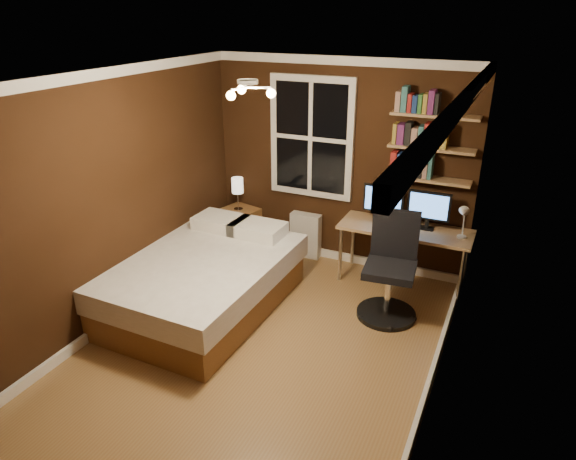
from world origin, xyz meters
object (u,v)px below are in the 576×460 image
at_px(desk_lamp, 463,221).
at_px(monitor_right, 428,211).
at_px(bedside_lamp, 238,194).
at_px(radiator, 306,235).
at_px(monitor_left, 383,204).
at_px(office_chair, 390,277).
at_px(nightstand, 239,229).
at_px(desk, 405,233).
at_px(bed, 203,281).

bearing_deg(desk_lamp, monitor_right, 157.68).
bearing_deg(bedside_lamp, desk_lamp, -2.74).
bearing_deg(radiator, monitor_left, -6.54).
relative_size(radiator, monitor_left, 1.26).
relative_size(desk_lamp, office_chair, 0.39).
xyz_separation_m(nightstand, desk, (2.20, -0.05, 0.37)).
relative_size(desk, desk_lamp, 3.36).
height_order(radiator, desk_lamp, desk_lamp).
xyz_separation_m(radiator, desk_lamp, (1.91, -0.28, 0.63)).
bearing_deg(bedside_lamp, office_chair, -18.89).
bearing_deg(monitor_left, desk, -14.01).
distance_m(bed, nightstand, 1.49).
bearing_deg(monitor_right, bed, -144.24).
relative_size(bedside_lamp, office_chair, 0.39).
relative_size(radiator, office_chair, 0.52).
xyz_separation_m(desk, desk_lamp, (0.61, -0.09, 0.28)).
xyz_separation_m(bed, nightstand, (-0.38, 1.44, -0.03)).
distance_m(radiator, monitor_left, 1.19).
height_order(bed, desk_lamp, desk_lamp).
xyz_separation_m(bedside_lamp, desk_lamp, (2.81, -0.13, 0.16)).
height_order(bedside_lamp, monitor_left, monitor_left).
bearing_deg(nightstand, desk, 12.82).
distance_m(radiator, office_chair, 1.61).
height_order(nightstand, monitor_left, monitor_left).
xyz_separation_m(bedside_lamp, monitor_left, (1.90, 0.03, 0.16)).
bearing_deg(office_chair, bed, -165.90).
height_order(desk, desk_lamp, desk_lamp).
height_order(desk, monitor_left, monitor_left).
bearing_deg(desk, radiator, 171.73).
distance_m(bed, monitor_right, 2.59).
distance_m(bed, bedside_lamp, 1.56).
distance_m(bed, office_chair, 1.97).
relative_size(bed, nightstand, 3.92).
height_order(desk_lamp, office_chair, desk_lamp).
xyz_separation_m(bed, radiator, (0.52, 1.58, -0.02)).
relative_size(bed, office_chair, 1.93).
distance_m(nightstand, monitor_right, 2.50).
bearing_deg(nightstand, bed, -61.21).
height_order(nightstand, monitor_right, monitor_right).
bearing_deg(monitor_left, desk_lamp, -10.09).
bearing_deg(bed, nightstand, 105.90).
xyz_separation_m(nightstand, bedside_lamp, (0.00, 0.00, 0.49)).
bearing_deg(desk, office_chair, -88.12).
relative_size(monitor_left, office_chair, 0.42).
bearing_deg(nightstand, desk_lamp, 11.30).
distance_m(bedside_lamp, monitor_left, 1.91).
distance_m(monitor_left, desk_lamp, 0.92).
bearing_deg(monitor_left, nightstand, -179.20).
bearing_deg(radiator, desk_lamp, -8.23).
bearing_deg(desk_lamp, bed, -151.75).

